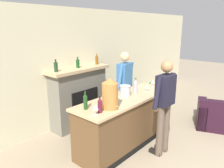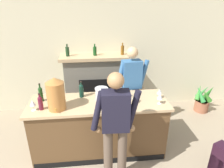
% 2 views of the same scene
% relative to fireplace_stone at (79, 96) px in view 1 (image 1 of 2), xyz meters
% --- Properties ---
extents(wall_back_panel, '(12.00, 0.07, 2.75)m').
position_rel_fireplace_stone_xyz_m(wall_back_panel, '(-0.00, 0.26, 0.66)').
color(wall_back_panel, beige).
rests_on(wall_back_panel, ground_plane).
extents(bar_counter, '(2.30, 0.76, 1.01)m').
position_rel_fireplace_stone_xyz_m(bar_counter, '(-0.01, -1.41, -0.21)').
color(bar_counter, brown).
rests_on(bar_counter, ground_plane).
extents(fireplace_stone, '(1.56, 0.52, 1.68)m').
position_rel_fireplace_stone_xyz_m(fireplace_stone, '(0.00, 0.00, 0.00)').
color(fireplace_stone, '#6B685B').
rests_on(fireplace_stone, ground_plane).
extents(armchair_black, '(1.15, 1.17, 0.75)m').
position_rel_fireplace_stone_xyz_m(armchair_black, '(2.04, -2.58, -0.45)').
color(armchair_black, black).
rests_on(armchair_black, ground_plane).
extents(potted_plant_corner, '(0.43, 0.46, 0.72)m').
position_rel_fireplace_stone_xyz_m(potted_plant_corner, '(2.55, -0.28, -0.42)').
color(potted_plant_corner, '#9B5B3F').
rests_on(potted_plant_corner, ground_plane).
extents(person_customer, '(0.66, 0.31, 1.78)m').
position_rel_fireplace_stone_xyz_m(person_customer, '(0.19, -2.12, 0.27)').
color(person_customer, brown).
rests_on(person_customer, ground_plane).
extents(person_bartender, '(0.65, 0.34, 1.78)m').
position_rel_fireplace_stone_xyz_m(person_bartender, '(0.65, -0.86, 0.27)').
color(person_bartender, '#433933').
rests_on(person_bartender, ground_plane).
extents(copper_dispenser, '(0.28, 0.31, 0.52)m').
position_rel_fireplace_stone_xyz_m(copper_dispenser, '(-0.65, -1.56, 0.55)').
color(copper_dispenser, '#B47337').
rests_on(copper_dispenser, bar_counter).
extents(ice_bucket_steel, '(0.22, 0.22, 0.21)m').
position_rel_fireplace_stone_xyz_m(ice_bucket_steel, '(0.05, -1.34, 0.40)').
color(ice_bucket_steel, silver).
rests_on(ice_bucket_steel, bar_counter).
extents(wine_bottle_rose_blush, '(0.07, 0.07, 0.27)m').
position_rel_fireplace_stone_xyz_m(wine_bottle_rose_blush, '(-0.89, -1.56, 0.41)').
color(wine_bottle_rose_blush, '#57172A').
rests_on(wine_bottle_rose_blush, bar_counter).
extents(wine_bottle_merlot_tall, '(0.08, 0.08, 0.28)m').
position_rel_fireplace_stone_xyz_m(wine_bottle_merlot_tall, '(-0.29, -1.20, 0.42)').
color(wine_bottle_merlot_tall, '#112F24').
rests_on(wine_bottle_merlot_tall, bar_counter).
extents(wine_bottle_chardonnay_pale, '(0.07, 0.07, 0.31)m').
position_rel_fireplace_stone_xyz_m(wine_bottle_chardonnay_pale, '(-0.94, -1.28, 0.43)').
color(wine_bottle_chardonnay_pale, '#1C4119').
rests_on(wine_bottle_chardonnay_pale, bar_counter).
extents(wine_bottle_cabernet_heavy, '(0.08, 0.08, 0.30)m').
position_rel_fireplace_stone_xyz_m(wine_bottle_cabernet_heavy, '(0.35, -1.37, 0.43)').
color(wine_bottle_cabernet_heavy, '#B1A5B6').
rests_on(wine_bottle_cabernet_heavy, bar_counter).
extents(wine_glass_front_left, '(0.09, 0.09, 0.16)m').
position_rel_fireplace_stone_xyz_m(wine_glass_front_left, '(0.59, -1.50, 0.40)').
color(wine_glass_front_left, silver).
rests_on(wine_glass_front_left, bar_counter).
extents(wine_glass_mid_counter, '(0.09, 0.09, 0.18)m').
position_rel_fireplace_stone_xyz_m(wine_glass_mid_counter, '(-1.00, -1.58, 0.42)').
color(wine_glass_mid_counter, silver).
rests_on(wine_glass_mid_counter, bar_counter).
extents(wine_glass_back_row, '(0.08, 0.08, 0.16)m').
position_rel_fireplace_stone_xyz_m(wine_glass_back_row, '(1.03, -1.38, 0.41)').
color(wine_glass_back_row, silver).
rests_on(wine_glass_back_row, bar_counter).
extents(wine_glass_near_bucket, '(0.09, 0.09, 0.18)m').
position_rel_fireplace_stone_xyz_m(wine_glass_near_bucket, '(0.97, -1.58, 0.42)').
color(wine_glass_near_bucket, silver).
rests_on(wine_glass_near_bucket, bar_counter).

